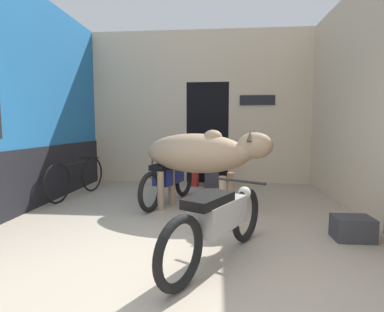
{
  "coord_description": "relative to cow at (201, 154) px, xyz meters",
  "views": [
    {
      "loc": [
        0.43,
        -2.56,
        1.36
      ],
      "look_at": [
        0.03,
        2.05,
        0.89
      ],
      "focal_mm": 28.0,
      "sensor_mm": 36.0,
      "label": 1
    }
  ],
  "objects": [
    {
      "name": "crate",
      "position": [
        1.88,
        -1.02,
        -0.79
      ],
      "size": [
        0.44,
        0.32,
        0.28
      ],
      "color": "#38383D",
      "rests_on": "ground_plane"
    },
    {
      "name": "bicycle",
      "position": [
        -2.44,
        0.81,
        -0.56
      ],
      "size": [
        0.47,
        1.74,
        0.73
      ],
      "color": "black",
      "rests_on": "ground_plane"
    },
    {
      "name": "cow",
      "position": [
        0.0,
        0.0,
        0.0
      ],
      "size": [
        2.1,
        1.22,
        1.31
      ],
      "color": "tan",
      "rests_on": "ground_plane"
    },
    {
      "name": "wall_back_with_doorway",
      "position": [
        -0.11,
        2.72,
        0.66
      ],
      "size": [
        5.15,
        0.93,
        3.57
      ],
      "color": "beige",
      "rests_on": "ground_plane"
    },
    {
      "name": "plastic_stool",
      "position": [
        -0.27,
        2.06,
        -0.69
      ],
      "size": [
        0.3,
        0.3,
        0.45
      ],
      "color": "red",
      "rests_on": "ground_plane"
    },
    {
      "name": "motorcycle_far",
      "position": [
        -0.59,
        0.49,
        -0.5
      ],
      "size": [
        0.78,
        1.76,
        0.76
      ],
      "color": "black",
      "rests_on": "ground_plane"
    },
    {
      "name": "ground_plane",
      "position": [
        -0.17,
        -2.08,
        -0.93
      ],
      "size": [
        30.0,
        30.0,
        0.0
      ],
      "primitive_type": "plane",
      "color": "tan"
    },
    {
      "name": "motorcycle_near",
      "position": [
        0.28,
        -1.74,
        -0.5
      ],
      "size": [
        1.02,
        1.73,
        0.76
      ],
      "color": "black",
      "rests_on": "ground_plane"
    },
    {
      "name": "wall_right_with_door",
      "position": [
        2.5,
        0.15,
        0.84
      ],
      "size": [
        0.22,
        4.56,
        3.57
      ],
      "color": "beige",
      "rests_on": "ground_plane"
    },
    {
      "name": "wall_left_shopfront",
      "position": [
        -2.83,
        0.19,
        0.8
      ],
      "size": [
        0.25,
        4.56,
        3.57
      ],
      "color": "#236BAD",
      "rests_on": "ground_plane"
    },
    {
      "name": "shopkeeper_seated",
      "position": [
        0.14,
        2.0,
        -0.29
      ],
      "size": [
        0.44,
        0.33,
        1.22
      ],
      "color": "#3D3842",
      "rests_on": "ground_plane"
    }
  ]
}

